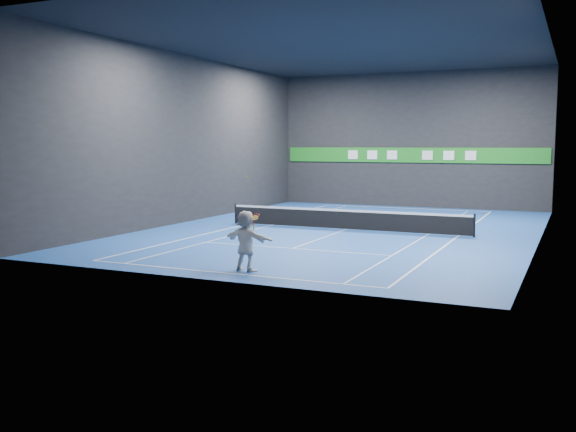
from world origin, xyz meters
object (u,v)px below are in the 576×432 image
at_px(player, 246,241).
at_px(tennis_net, 345,219).
at_px(tennis_ball, 246,177).
at_px(tennis_racket, 255,218).

bearing_deg(player, tennis_net, -76.53).
xyz_separation_m(player, tennis_net, (-0.46, 11.26, -0.47)).
xyz_separation_m(tennis_ball, tennis_racket, (0.42, -0.19, -1.35)).
distance_m(tennis_ball, tennis_racket, 1.43).
height_order(tennis_ball, tennis_net, tennis_ball).
bearing_deg(tennis_racket, tennis_ball, 155.36).
bearing_deg(player, tennis_ball, -56.04).
distance_m(tennis_net, tennis_racket, 11.31).
bearing_deg(player, tennis_racket, -160.26).
bearing_deg(tennis_racket, player, -171.38).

